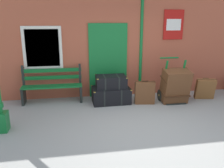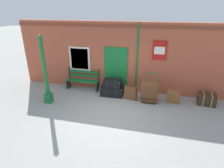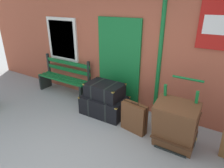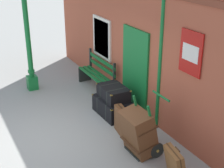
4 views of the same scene
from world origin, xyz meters
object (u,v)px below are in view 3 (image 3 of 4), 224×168
Objects in this scene: steamer_trunk_base at (104,105)px; large_brown_trunk at (175,125)px; porters_trolley at (177,130)px; steamer_trunk_middle at (105,90)px; suitcase_tan at (134,118)px; platform_bench at (65,78)px.

steamer_trunk_base is 1.74m from large_brown_trunk.
porters_trolley reaches higher than steamer_trunk_base.
large_brown_trunk reaches higher than steamer_trunk_base.
large_brown_trunk is at bearing -11.53° from steamer_trunk_middle.
steamer_trunk_middle is (0.00, 0.02, 0.37)m from steamer_trunk_base.
suitcase_tan is (-0.81, 0.08, -0.17)m from large_brown_trunk.
porters_trolley is (1.69, -0.15, 0.06)m from steamer_trunk_base.
large_brown_trunk is at bearing -5.89° from suitcase_tan.
steamer_trunk_middle is 1.72m from large_brown_trunk.
porters_trolley reaches higher than large_brown_trunk.
suitcase_tan is (0.87, -0.26, -0.28)m from steamer_trunk_middle.
steamer_trunk_base is 1.08× the size of large_brown_trunk.
steamer_trunk_base is 1.25× the size of steamer_trunk_middle.
porters_trolley is 0.82m from suitcase_tan.
suitcase_tan is at bearing -15.53° from steamer_trunk_base.
large_brown_trunk is at bearing -11.59° from platform_bench.
platform_bench is 1.56× the size of steamer_trunk_base.
large_brown_trunk reaches higher than suitcase_tan.
steamer_trunk_middle is at bearing 79.19° from steamer_trunk_base.
suitcase_tan is at bearing 174.11° from large_brown_trunk.
large_brown_trunk is (3.25, -0.67, 0.03)m from platform_bench.
steamer_trunk_middle reaches higher than steamer_trunk_base.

